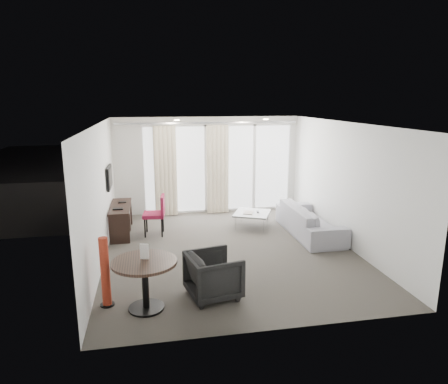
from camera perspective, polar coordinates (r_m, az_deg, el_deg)
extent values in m
cube|color=#454039|center=(8.38, 0.77, -8.28)|extent=(5.00, 6.00, 0.00)
cube|color=white|center=(7.81, 0.83, 9.78)|extent=(5.00, 6.00, 0.00)
cube|color=silver|center=(7.89, -17.28, -0.33)|extent=(0.00, 6.00, 2.60)
cube|color=silver|center=(8.83, 16.92, 1.08)|extent=(0.00, 6.00, 2.60)
cube|color=silver|center=(5.20, 7.45, -6.77)|extent=(5.00, 0.00, 2.60)
cylinder|color=#FFE0B2|center=(9.27, -6.73, 10.17)|extent=(0.12, 0.12, 0.02)
cylinder|color=#FFE0B2|center=(9.65, 6.00, 10.30)|extent=(0.12, 0.12, 0.02)
cylinder|color=#A1301C|center=(6.33, -16.62, -10.91)|extent=(0.27, 0.27, 1.08)
imported|color=black|center=(6.41, -1.50, -11.80)|extent=(0.93, 0.91, 0.72)
imported|color=#97959F|center=(9.42, 12.14, -3.97)|extent=(0.89, 2.28, 0.67)
cube|color=#4D4D50|center=(12.67, -1.95, -1.09)|extent=(5.60, 3.00, 0.12)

